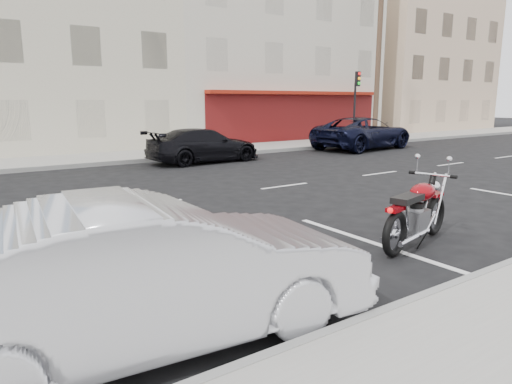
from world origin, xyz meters
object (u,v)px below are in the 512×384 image
at_px(utility_pole, 378,59).
at_px(traffic_light, 356,97).
at_px(fire_hydrant, 333,135).
at_px(car_far, 204,145).
at_px(suv_far, 363,133).
at_px(motorcycle, 436,206).
at_px(sedan_silver, 151,273).

distance_m(utility_pole, traffic_light, 2.97).
bearing_deg(utility_pole, fire_hydrant, -178.36).
distance_m(utility_pole, car_far, 13.88).
xyz_separation_m(traffic_light, car_far, (-10.98, -2.52, -1.90)).
distance_m(fire_hydrant, suv_far, 2.85).
distance_m(traffic_light, motorcycle, 18.40).
bearing_deg(utility_pole, suv_far, -145.17).
bearing_deg(traffic_light, car_far, -167.05).
distance_m(traffic_light, suv_far, 3.79).
xyz_separation_m(traffic_light, suv_far, (-2.12, -2.60, -1.77)).
bearing_deg(motorcycle, suv_far, 34.21).
relative_size(fire_hydrant, car_far, 0.16).
distance_m(sedan_silver, car_far, 13.64).
height_order(motorcycle, sedan_silver, sedan_silver).
distance_m(motorcycle, sedan_silver, 5.66).
xyz_separation_m(utility_pole, fire_hydrant, (-3.50, -0.10, -4.21)).
relative_size(motorcycle, sedan_silver, 0.50).
distance_m(sedan_silver, suv_far, 19.59).
xyz_separation_m(fire_hydrant, sedan_silver, (-16.32, -14.49, 0.21)).
height_order(traffic_light, fire_hydrant, traffic_light).
bearing_deg(sedan_silver, traffic_light, -45.89).
xyz_separation_m(utility_pole, traffic_light, (-2.00, -0.27, -2.18)).
bearing_deg(fire_hydrant, utility_pole, 1.64).
bearing_deg(car_far, utility_pole, -80.68).
xyz_separation_m(fire_hydrant, motorcycle, (-10.71, -13.78, -0.01)).
relative_size(fire_hydrant, suv_far, 0.13).
bearing_deg(suv_far, motorcycle, 130.09).
relative_size(utility_pole, sedan_silver, 2.01).
height_order(motorcycle, car_far, car_far).
bearing_deg(motorcycle, car_far, 70.35).
relative_size(traffic_light, car_far, 0.83).
xyz_separation_m(traffic_light, sedan_silver, (-17.82, -14.32, -1.82)).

